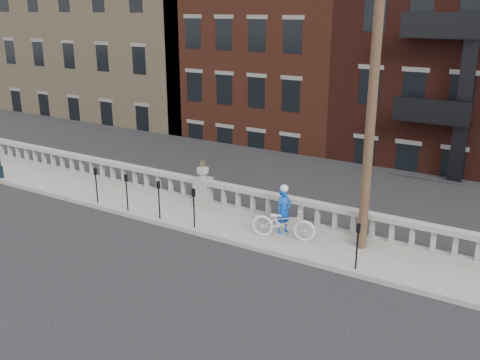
% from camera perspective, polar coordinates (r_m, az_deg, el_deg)
% --- Properties ---
extents(ground, '(120.00, 120.00, 0.00)m').
position_cam_1_polar(ground, '(17.15, -11.67, -7.16)').
color(ground, black).
rests_on(ground, ground).
extents(sidewalk, '(32.00, 2.20, 0.15)m').
position_cam_1_polar(sidewalk, '(19.20, -5.56, -3.84)').
color(sidewalk, gray).
rests_on(sidewalk, ground).
extents(balustrade, '(28.00, 0.34, 1.03)m').
position_cam_1_polar(balustrade, '(19.71, -3.94, -1.45)').
color(balustrade, gray).
rests_on(balustrade, sidewalk).
extents(planter_pedestal, '(0.55, 0.55, 1.76)m').
position_cam_1_polar(planter_pedestal, '(19.65, -3.96, -0.93)').
color(planter_pedestal, gray).
rests_on(planter_pedestal, sidewalk).
extents(lower_level, '(80.00, 44.00, 20.80)m').
position_cam_1_polar(lower_level, '(35.97, 15.08, 10.06)').
color(lower_level, '#605E59').
rests_on(lower_level, ground).
extents(utility_pole, '(1.60, 0.28, 10.00)m').
position_cam_1_polar(utility_pole, '(15.56, 14.08, 10.28)').
color(utility_pole, '#422D1E').
rests_on(utility_pole, sidewalk).
extents(parking_meter_a, '(0.10, 0.09, 1.36)m').
position_cam_1_polar(parking_meter_a, '(20.63, -15.11, -0.12)').
color(parking_meter_a, black).
rests_on(parking_meter_a, sidewalk).
extents(parking_meter_b, '(0.10, 0.09, 1.36)m').
position_cam_1_polar(parking_meter_b, '(19.57, -12.01, -0.86)').
color(parking_meter_b, black).
rests_on(parking_meter_b, sidewalk).
extents(parking_meter_c, '(0.10, 0.09, 1.36)m').
position_cam_1_polar(parking_meter_c, '(18.61, -8.66, -1.65)').
color(parking_meter_c, black).
rests_on(parking_meter_c, sidewalk).
extents(parking_meter_d, '(0.10, 0.09, 1.36)m').
position_cam_1_polar(parking_meter_d, '(17.72, -4.95, -2.52)').
color(parking_meter_d, black).
rests_on(parking_meter_d, sidewalk).
extents(parking_meter_e, '(0.10, 0.09, 1.36)m').
position_cam_1_polar(parking_meter_e, '(15.25, 12.42, -6.38)').
color(parking_meter_e, black).
rests_on(parking_meter_e, sidewalk).
extents(bicycle, '(2.17, 1.21, 1.08)m').
position_cam_1_polar(bicycle, '(16.99, 4.66, -4.54)').
color(bicycle, silver).
rests_on(bicycle, sidewalk).
extents(cyclist, '(0.55, 0.66, 1.53)m').
position_cam_1_polar(cyclist, '(17.34, 4.69, -3.25)').
color(cyclist, '#0C42B5').
rests_on(cyclist, sidewalk).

